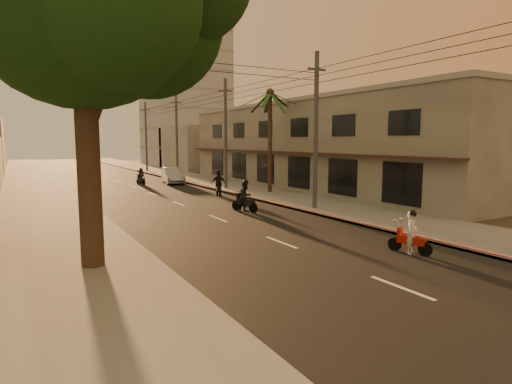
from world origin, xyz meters
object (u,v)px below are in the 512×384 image
scooter_mid_a (245,197)px  scooter_far_a (141,177)px  scooter_red (411,234)px  parked_car (173,176)px  palm_tree (270,98)px  scooter_mid_b (218,184)px

scooter_mid_a → scooter_far_a: 17.99m
scooter_red → parked_car: bearing=71.6°
palm_tree → scooter_far_a: size_ratio=5.19×
palm_tree → scooter_far_a: bearing=122.0°
scooter_mid_a → palm_tree: bearing=30.5°
scooter_mid_b → parked_car: (0.10, 10.51, -0.13)m
scooter_red → scooter_mid_a: bearing=77.7°
scooter_mid_a → scooter_far_a: size_ratio=1.17×
scooter_mid_b → scooter_far_a: 11.22m
scooter_red → parked_car: 28.44m
scooter_mid_a → scooter_red: bearing=-104.8°
scooter_mid_b → scooter_far_a: scooter_mid_b is taller
palm_tree → parked_car: 13.17m
scooter_mid_b → scooter_mid_a: bearing=-83.1°
palm_tree → scooter_red: 19.42m
palm_tree → scooter_mid_b: (-4.19, 0.26, -6.27)m
scooter_mid_a → parked_car: bearing=65.3°
scooter_red → parked_car: scooter_red is taller
scooter_mid_a → scooter_far_a: scooter_mid_a is taller
parked_car → scooter_far_a: bearing=-178.0°
palm_tree → scooter_mid_a: (-5.75, -6.81, -6.30)m
scooter_mid_a → parked_car: scooter_mid_a is taller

